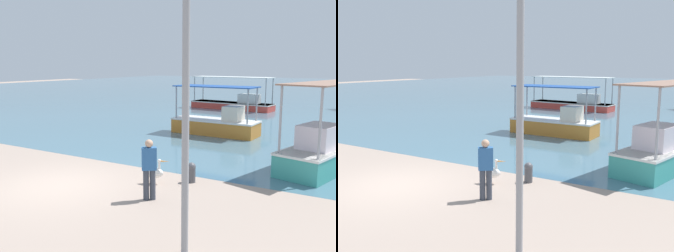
% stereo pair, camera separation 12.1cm
% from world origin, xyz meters
% --- Properties ---
extents(ground, '(120.00, 120.00, 0.00)m').
position_xyz_m(ground, '(0.00, 0.00, 0.00)').
color(ground, '#A28D7E').
extents(harbor_water, '(110.00, 90.00, 0.00)m').
position_xyz_m(harbor_water, '(0.00, 48.00, 0.00)').
color(harbor_water, slate).
rests_on(harbor_water, ground).
extents(fishing_boat_outer, '(3.21, 6.82, 3.06)m').
position_xyz_m(fishing_boat_outer, '(6.93, 7.00, 0.68)').
color(fishing_boat_outer, teal).
rests_on(fishing_boat_outer, harbor_water).
extents(fishing_boat_near_right, '(7.01, 2.39, 2.64)m').
position_xyz_m(fishing_boat_near_right, '(-2.38, 21.30, 0.55)').
color(fishing_boat_near_right, '#CF4035').
rests_on(fishing_boat_near_right, harbor_water).
extents(fishing_boat_far_right, '(4.59, 1.76, 2.55)m').
position_xyz_m(fishing_boat_far_right, '(0.82, 10.32, 0.62)').
color(fishing_boat_far_right, orange).
rests_on(fishing_boat_far_right, harbor_water).
extents(pelican, '(0.78, 0.46, 0.80)m').
position_xyz_m(pelican, '(2.46, 1.69, 0.38)').
color(pelican, '#E0997A').
rests_on(pelican, ground).
extents(lamp_post, '(0.28, 0.28, 5.28)m').
position_xyz_m(lamp_post, '(5.33, -1.71, 2.99)').
color(lamp_post, gray).
rests_on(lamp_post, ground).
extents(mooring_bollard, '(0.27, 0.27, 0.64)m').
position_xyz_m(mooring_bollard, '(3.37, 2.42, 0.34)').
color(mooring_bollard, '#47474C').
rests_on(mooring_bollard, ground).
extents(fisherman_standing, '(0.45, 0.42, 1.69)m').
position_xyz_m(fisherman_standing, '(3.08, 0.46, 0.91)').
color(fisherman_standing, '#383E4A').
rests_on(fisherman_standing, ground).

